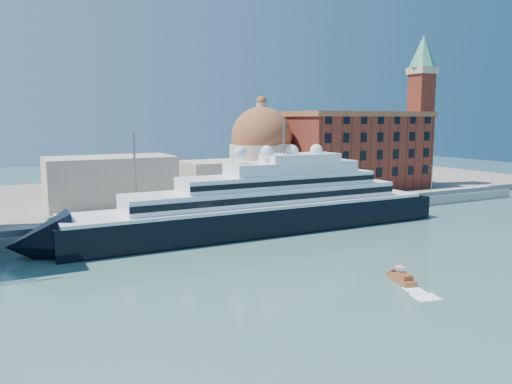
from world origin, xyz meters
TOP-DOWN VIEW (x-y plane):
  - ground at (0.00, 0.00)m, footprint 400.00×400.00m
  - quay at (0.00, 34.00)m, footprint 180.00×10.00m
  - land at (0.00, 75.00)m, footprint 260.00×72.00m
  - quay_fence at (0.00, 29.50)m, footprint 180.00×0.10m
  - superyacht at (0.07, 23.00)m, footprint 89.24×12.37m
  - water_taxi at (5.84, -14.90)m, footprint 3.13×5.75m
  - warehouse at (52.00, 52.00)m, footprint 43.00×19.00m
  - campanile at (76.00, 52.00)m, footprint 8.40×8.40m
  - church at (6.39, 57.72)m, footprint 66.00×18.00m
  - lamp_posts at (-12.67, 32.27)m, footprint 120.80×2.40m

SIDE VIEW (x-z plane):
  - ground at x=0.00m, z-range 0.00..0.00m
  - water_taxi at x=5.84m, z-range -0.67..1.92m
  - land at x=0.00m, z-range 0.00..2.00m
  - quay at x=0.00m, z-range 0.00..2.50m
  - quay_fence at x=0.00m, z-range 2.50..3.70m
  - superyacht at x=0.07m, z-range -8.73..17.94m
  - lamp_posts at x=-12.67m, z-range 0.84..18.84m
  - church at x=6.39m, z-range -1.84..23.66m
  - warehouse at x=52.00m, z-range 2.16..25.41m
  - campanile at x=76.00m, z-range 5.26..52.26m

